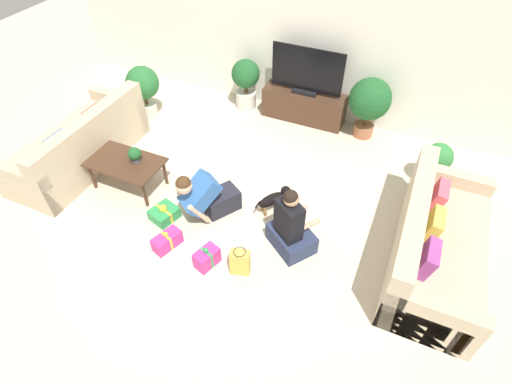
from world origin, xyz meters
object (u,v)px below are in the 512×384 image
object	(u,v)px
person_sitting	(291,228)
gift_box_c	(164,213)
sofa_right	(434,245)
gift_box_b	(167,241)
tv	(307,73)
person_kneeling	(207,196)
sofa_left	(80,146)
gift_bag_a	(240,262)
tabletop_plant	(135,155)
potted_plant_back_right	(370,101)
gift_box_a	(207,258)
potted_plant_corner_right	(437,160)
coffee_table	(126,164)
potted_plant_corner_left	(143,87)
tv_console	(304,106)
potted_plant_back_left	(246,80)
dog	(275,198)

from	to	relation	value
person_sitting	gift_box_c	xyz separation A→B (m)	(-1.59, -0.23, -0.24)
sofa_right	gift_box_b	size ratio (longest dim) A/B	5.42
gift_box_b	tv	bearing A→B (deg)	79.87
sofa_right	person_kneeling	distance (m)	2.66
gift_box_b	gift_box_c	distance (m)	0.46
sofa_left	gift_bag_a	size ratio (longest dim) A/B	5.80
gift_box_c	tabletop_plant	distance (m)	0.86
potted_plant_back_right	gift_box_a	distance (m)	3.38
potted_plant_corner_right	gift_box_a	distance (m)	3.25
coffee_table	tabletop_plant	world-z (taller)	tabletop_plant
sofa_right	potted_plant_corner_left	size ratio (longest dim) A/B	2.37
tv_console	potted_plant_back_left	xyz separation A→B (m)	(-1.02, -0.05, 0.26)
potted_plant_corner_right	gift_bag_a	xyz separation A→B (m)	(-1.74, -2.37, -0.24)
gift_box_b	sofa_right	bearing A→B (deg)	19.75
tv_console	dog	bearing A→B (deg)	-80.64
sofa_right	gift_box_c	world-z (taller)	sofa_right
dog	person_kneeling	bearing A→B (deg)	63.46
tv	potted_plant_back_right	size ratio (longest dim) A/B	1.18
dog	gift_bag_a	distance (m)	1.05
tv_console	gift_box_a	xyz separation A→B (m)	(-0.02, -3.23, -0.13)
potted_plant_back_left	tv_console	bearing A→B (deg)	2.82
tabletop_plant	potted_plant_corner_left	bearing A→B (deg)	121.98
potted_plant_back_right	gift_box_c	xyz separation A→B (m)	(-1.87, -2.78, -0.53)
gift_box_b	person_sitting	bearing A→B (deg)	24.27
sofa_left	tv	bearing A→B (deg)	133.08
gift_bag_a	tabletop_plant	size ratio (longest dim) A/B	1.61
sofa_right	person_kneeling	world-z (taller)	sofa_right
coffee_table	gift_box_b	world-z (taller)	coffee_table
tv	potted_plant_corner_right	distance (m)	2.29
dog	potted_plant_back_right	bearing A→B (deg)	-75.86
potted_plant_back_right	potted_plant_corner_left	distance (m)	3.52
tv_console	gift_box_c	xyz separation A→B (m)	(-0.85, -2.83, -0.16)
potted_plant_corner_left	dog	size ratio (longest dim) A/B	1.82
potted_plant_corner_left	gift_box_c	bearing A→B (deg)	-50.46
potted_plant_corner_left	person_sitting	xyz separation A→B (m)	(3.12, -1.63, -0.23)
tabletop_plant	tv	bearing A→B (deg)	59.18
gift_box_a	tabletop_plant	world-z (taller)	tabletop_plant
gift_box_b	dog	bearing A→B (deg)	49.66
tv	dog	xyz separation A→B (m)	(0.35, -2.11, -0.63)
tv	gift_box_a	size ratio (longest dim) A/B	3.54
sofa_left	tabletop_plant	world-z (taller)	sofa_left
sofa_right	potted_plant_corner_right	xyz separation A→B (m)	(-0.14, 1.39, 0.11)
potted_plant_back_left	tabletop_plant	size ratio (longest dim) A/B	3.81
potted_plant_corner_left	gift_box_a	bearing A→B (deg)	-43.58
potted_plant_back_right	person_sitting	distance (m)	2.58
potted_plant_corner_left	dog	xyz separation A→B (m)	(2.73, -1.14, -0.36)
sofa_left	potted_plant_back_left	xyz separation A→B (m)	(1.51, 2.31, 0.20)
tv	potted_plant_corner_right	world-z (taller)	tv
potted_plant_corner_left	person_sitting	size ratio (longest dim) A/B	0.96
gift_box_c	sofa_right	bearing A→B (deg)	11.79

